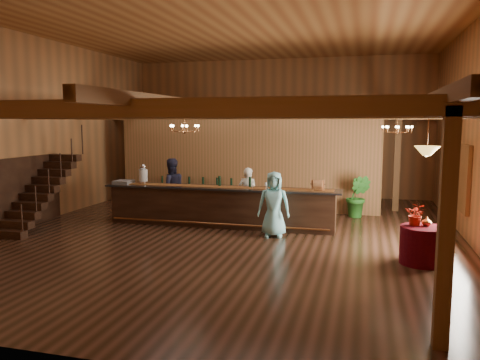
% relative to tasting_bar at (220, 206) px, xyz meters
% --- Properties ---
extents(floor, '(14.00, 14.00, 0.00)m').
position_rel_tasting_bar_xyz_m(floor, '(0.52, -0.72, -0.58)').
color(floor, '#492A1D').
rests_on(floor, ground).
extents(ceiling, '(14.00, 14.00, 0.00)m').
position_rel_tasting_bar_xyz_m(ceiling, '(0.52, -0.72, 4.92)').
color(ceiling, '#AE753B').
rests_on(ceiling, wall_back).
extents(wall_back, '(12.00, 0.10, 5.50)m').
position_rel_tasting_bar_xyz_m(wall_back, '(0.52, 6.28, 2.17)').
color(wall_back, '#A66838').
rests_on(wall_back, floor).
extents(wall_front, '(12.00, 0.10, 5.50)m').
position_rel_tasting_bar_xyz_m(wall_front, '(0.52, -7.72, 2.17)').
color(wall_front, '#A66838').
rests_on(wall_front, floor).
extents(wall_left, '(0.10, 14.00, 5.50)m').
position_rel_tasting_bar_xyz_m(wall_left, '(-5.48, -0.72, 2.17)').
color(wall_left, '#A66838').
rests_on(wall_left, floor).
extents(wall_right, '(0.10, 14.00, 5.50)m').
position_rel_tasting_bar_xyz_m(wall_right, '(6.52, -0.72, 2.17)').
color(wall_right, '#A66838').
rests_on(wall_right, floor).
extents(beam_grid, '(11.90, 13.90, 0.39)m').
position_rel_tasting_bar_xyz_m(beam_grid, '(0.52, -0.22, 2.66)').
color(beam_grid, brown).
rests_on(beam_grid, wall_left).
extents(support_posts, '(9.20, 10.20, 3.20)m').
position_rel_tasting_bar_xyz_m(support_posts, '(0.52, -1.22, 1.02)').
color(support_posts, brown).
rests_on(support_posts, floor).
extents(partition_wall, '(9.00, 0.18, 3.10)m').
position_rel_tasting_bar_xyz_m(partition_wall, '(0.02, 2.78, 0.97)').
color(partition_wall, '#935A35').
rests_on(partition_wall, floor).
extents(window_right_back, '(0.12, 1.05, 1.75)m').
position_rel_tasting_bar_xyz_m(window_right_back, '(6.47, 0.28, 0.97)').
color(window_right_back, white).
rests_on(window_right_back, wall_right).
extents(staircase, '(1.00, 2.80, 2.00)m').
position_rel_tasting_bar_xyz_m(staircase, '(-4.93, -1.46, 0.42)').
color(staircase, '#3B2315').
rests_on(staircase, floor).
extents(backroom_boxes, '(4.10, 0.60, 1.10)m').
position_rel_tasting_bar_xyz_m(backroom_boxes, '(0.23, 4.78, -0.05)').
color(backroom_boxes, '#3B2315').
rests_on(backroom_boxes, floor).
extents(tasting_bar, '(6.87, 0.94, 1.16)m').
position_rel_tasting_bar_xyz_m(tasting_bar, '(0.00, 0.00, 0.00)').
color(tasting_bar, '#3B2315').
rests_on(tasting_bar, floor).
extents(beverage_dispenser, '(0.26, 0.26, 0.60)m').
position_rel_tasting_bar_xyz_m(beverage_dispenser, '(-2.42, 0.04, 0.85)').
color(beverage_dispenser, silver).
rests_on(beverage_dispenser, tasting_bar).
extents(glass_rack_tray, '(0.50, 0.50, 0.10)m').
position_rel_tasting_bar_xyz_m(glass_rack_tray, '(-3.02, -0.08, 0.61)').
color(glass_rack_tray, gray).
rests_on(glass_rack_tray, tasting_bar).
extents(raffle_drum, '(0.34, 0.24, 0.30)m').
position_rel_tasting_bar_xyz_m(raffle_drum, '(2.78, -0.03, 0.74)').
color(raffle_drum, '#A26438').
rests_on(raffle_drum, tasting_bar).
extents(bar_bottle_0, '(0.07, 0.07, 0.30)m').
position_rel_tasting_bar_xyz_m(bar_bottle_0, '(-0.06, 0.13, 0.71)').
color(bar_bottle_0, black).
rests_on(bar_bottle_0, tasting_bar).
extents(bar_bottle_1, '(0.07, 0.07, 0.30)m').
position_rel_tasting_bar_xyz_m(bar_bottle_1, '(0.85, 0.14, 0.71)').
color(bar_bottle_1, black).
rests_on(bar_bottle_1, tasting_bar).
extents(backbar_shelf, '(2.97, 0.74, 0.83)m').
position_rel_tasting_bar_xyz_m(backbar_shelf, '(-1.63, 2.44, -0.17)').
color(backbar_shelf, '#3B2315').
rests_on(backbar_shelf, floor).
extents(round_table, '(0.93, 0.93, 0.80)m').
position_rel_tasting_bar_xyz_m(round_table, '(5.21, -2.33, -0.18)').
color(round_table, '#57060E').
rests_on(round_table, floor).
extents(chandelier_left, '(0.80, 0.80, 0.52)m').
position_rel_tasting_bar_xyz_m(chandelier_left, '(-0.65, -1.04, 2.25)').
color(chandelier_left, '#9F6135').
rests_on(chandelier_left, beam_grid).
extents(chandelier_right, '(0.80, 0.80, 0.56)m').
position_rel_tasting_bar_xyz_m(chandelier_right, '(4.81, 0.99, 2.22)').
color(chandelier_right, '#9F6135').
rests_on(chandelier_right, beam_grid).
extents(pendant_lamp, '(0.52, 0.52, 0.90)m').
position_rel_tasting_bar_xyz_m(pendant_lamp, '(5.21, -2.33, 1.82)').
color(pendant_lamp, '#9F6135').
rests_on(pendant_lamp, beam_grid).
extents(bartender, '(0.62, 0.42, 1.64)m').
position_rel_tasting_bar_xyz_m(bartender, '(0.61, 0.87, 0.24)').
color(bartender, white).
rests_on(bartender, floor).
extents(staff_second, '(1.15, 1.11, 1.87)m').
position_rel_tasting_bar_xyz_m(staff_second, '(-1.81, 0.68, 0.36)').
color(staff_second, '#202037').
rests_on(staff_second, floor).
extents(guest, '(0.88, 0.61, 1.72)m').
position_rel_tasting_bar_xyz_m(guest, '(1.72, -0.81, 0.28)').
color(guest, '#8BE2E9').
rests_on(guest, floor).
extents(floor_plant, '(0.84, 0.73, 1.34)m').
position_rel_tasting_bar_xyz_m(floor_plant, '(3.81, 2.29, 0.09)').
color(floor_plant, '#25671E').
rests_on(floor_plant, floor).
extents(table_flowers, '(0.52, 0.47, 0.48)m').
position_rel_tasting_bar_xyz_m(table_flowers, '(5.07, -2.24, 0.46)').
color(table_flowers, red).
rests_on(table_flowers, round_table).
extents(table_vase, '(0.19, 0.19, 0.32)m').
position_rel_tasting_bar_xyz_m(table_vase, '(5.29, -2.25, 0.38)').
color(table_vase, '#9F6135').
rests_on(table_vase, round_table).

